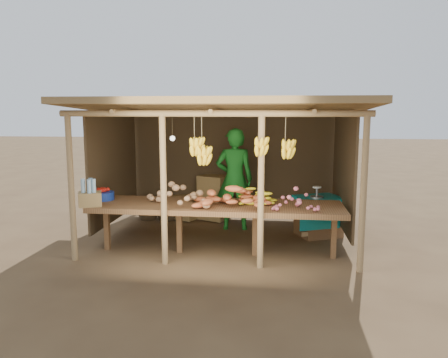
# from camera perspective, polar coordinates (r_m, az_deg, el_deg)

# --- Properties ---
(ground) EXTENTS (60.00, 60.00, 0.00)m
(ground) POSITION_cam_1_polar(r_m,az_deg,el_deg) (7.92, 0.00, -7.53)
(ground) COLOR brown
(ground) RESTS_ON ground
(stall_structure) EXTENTS (4.70, 3.50, 2.43)m
(stall_structure) POSITION_cam_1_polar(r_m,az_deg,el_deg) (7.62, 0.33, 6.50)
(stall_structure) COLOR #9E7C51
(stall_structure) RESTS_ON ground
(counter) EXTENTS (3.90, 1.05, 0.80)m
(counter) POSITION_cam_1_polar(r_m,az_deg,el_deg) (6.82, -0.94, -3.80)
(counter) COLOR brown
(counter) RESTS_ON ground
(potato_heap) EXTENTS (1.09, 0.70, 0.37)m
(potato_heap) POSITION_cam_1_polar(r_m,az_deg,el_deg) (6.77, -6.20, -1.82)
(potato_heap) COLOR #A67C55
(potato_heap) RESTS_ON counter
(sweet_potato_heap) EXTENTS (1.29, 1.00, 0.36)m
(sweet_potato_heap) POSITION_cam_1_polar(r_m,az_deg,el_deg) (6.59, 0.59, -2.07)
(sweet_potato_heap) COLOR #C55F32
(sweet_potato_heap) RESTS_ON counter
(onion_heap) EXTENTS (0.78, 0.59, 0.35)m
(onion_heap) POSITION_cam_1_polar(r_m,az_deg,el_deg) (6.44, 9.47, -2.51)
(onion_heap) COLOR #C55F6E
(onion_heap) RESTS_ON counter
(banana_pile) EXTENTS (0.63, 0.45, 0.35)m
(banana_pile) POSITION_cam_1_polar(r_m,az_deg,el_deg) (6.79, 4.27, -1.86)
(banana_pile) COLOR yellow
(banana_pile) RESTS_ON counter
(tomato_basin) EXTENTS (0.37, 0.37, 0.20)m
(tomato_basin) POSITION_cam_1_polar(r_m,az_deg,el_deg) (7.39, -15.59, -2.02)
(tomato_basin) COLOR navy
(tomato_basin) RESTS_ON counter
(bottle_box) EXTENTS (0.41, 0.38, 0.43)m
(bottle_box) POSITION_cam_1_polar(r_m,az_deg,el_deg) (6.94, -17.10, -2.07)
(bottle_box) COLOR olive
(bottle_box) RESTS_ON counter
(vendor) EXTENTS (0.74, 0.53, 1.92)m
(vendor) POSITION_cam_1_polar(r_m,az_deg,el_deg) (8.23, 1.37, -0.04)
(vendor) COLOR #186D1F
(vendor) RESTS_ON ground
(tarp_crate) EXTENTS (0.98, 0.92, 0.93)m
(tarp_crate) POSITION_cam_1_polar(r_m,az_deg,el_deg) (8.08, 12.24, -4.61)
(tarp_crate) COLOR brown
(tarp_crate) RESTS_ON ground
(carton_stack) EXTENTS (1.32, 0.64, 0.91)m
(carton_stack) POSITION_cam_1_polar(r_m,az_deg,el_deg) (9.05, -2.60, -2.85)
(carton_stack) COLOR olive
(carton_stack) RESTS_ON ground
(burlap_sacks) EXTENTS (0.84, 0.44, 0.59)m
(burlap_sacks) POSITION_cam_1_polar(r_m,az_deg,el_deg) (9.17, -8.71, -3.70)
(burlap_sacks) COLOR #493822
(burlap_sacks) RESTS_ON ground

